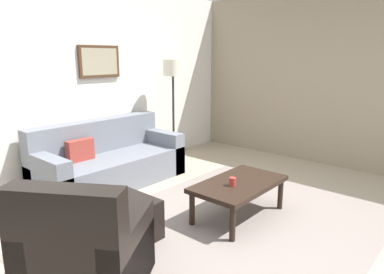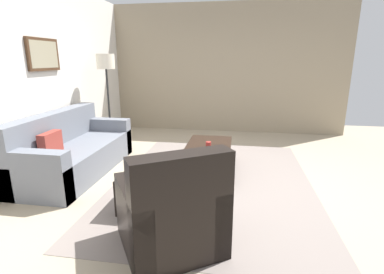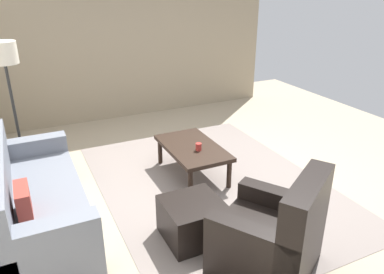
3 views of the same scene
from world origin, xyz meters
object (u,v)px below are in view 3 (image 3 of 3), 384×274
at_px(armchair_leather, 275,240).
at_px(ottoman, 193,220).
at_px(cup, 199,147).
at_px(coffee_table, 192,150).
at_px(lamp_standing, 6,67).
at_px(couch_main, 26,204).

distance_m(armchair_leather, ottoman, 0.83).
bearing_deg(ottoman, cup, -29.16).
xyz_separation_m(ottoman, coffee_table, (1.16, -0.55, 0.16)).
relative_size(ottoman, coffee_table, 0.51).
xyz_separation_m(coffee_table, lamp_standing, (1.00, 1.97, 1.05)).
height_order(armchair_leather, lamp_standing, lamp_standing).
relative_size(couch_main, armchair_leather, 1.86).
bearing_deg(lamp_standing, ottoman, -146.73).
height_order(couch_main, lamp_standing, lamp_standing).
relative_size(armchair_leather, lamp_standing, 0.65).
height_order(ottoman, coffee_table, coffee_table).
bearing_deg(lamp_standing, armchair_leather, -146.95).
bearing_deg(couch_main, coffee_table, -80.86).
xyz_separation_m(coffee_table, cup, (-0.15, -0.01, 0.10)).
relative_size(couch_main, lamp_standing, 1.20).
xyz_separation_m(armchair_leather, cup, (1.71, -0.12, 0.15)).
distance_m(couch_main, coffee_table, 2.02).
distance_m(cup, lamp_standing, 2.48).
bearing_deg(couch_main, cup, -85.05).
bearing_deg(cup, ottoman, 150.84).
relative_size(ottoman, cup, 6.07).
bearing_deg(couch_main, ottoman, -120.20).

